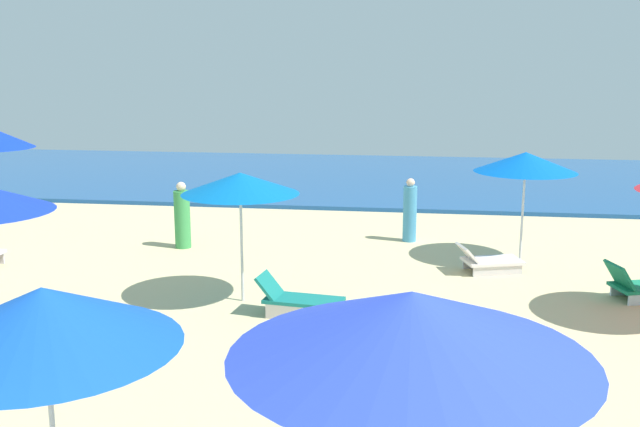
% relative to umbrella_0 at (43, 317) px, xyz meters
% --- Properties ---
extents(ocean, '(60.00, 11.82, 0.12)m').
position_rel_umbrella_0_xyz_m(ocean, '(0.30, 20.75, -2.01)').
color(ocean, '#1B4E90').
rests_on(ocean, ground_plane).
extents(umbrella_0, '(2.37, 2.37, 2.34)m').
position_rel_umbrella_0_xyz_m(umbrella_0, '(0.00, 0.00, 0.00)').
color(umbrella_0, silver).
rests_on(umbrella_0, ground_plane).
extents(umbrella_2, '(2.07, 2.07, 2.33)m').
position_rel_umbrella_0_xyz_m(umbrella_2, '(0.06, 6.63, 0.07)').
color(umbrella_2, silver).
rests_on(umbrella_2, ground_plane).
extents(lounge_chair_2_0, '(1.51, 0.75, 0.70)m').
position_rel_umbrella_0_xyz_m(lounge_chair_2_0, '(1.18, 5.97, -1.79)').
color(lounge_chair_2_0, silver).
rests_on(lounge_chair_2_0, ground_plane).
extents(umbrella_4, '(2.14, 2.14, 2.36)m').
position_rel_umbrella_0_xyz_m(umbrella_4, '(5.33, 10.05, 0.08)').
color(umbrella_4, silver).
rests_on(umbrella_4, ground_plane).
extents(lounge_chair_4_0, '(1.41, 1.01, 0.59)m').
position_rel_umbrella_0_xyz_m(lounge_chair_4_0, '(4.57, 9.10, -1.83)').
color(lounge_chair_4_0, silver).
rests_on(lounge_chair_4_0, ground_plane).
extents(umbrella_5, '(2.50, 2.50, 2.73)m').
position_rel_umbrella_0_xyz_m(umbrella_5, '(3.14, -0.89, 0.43)').
color(umbrella_5, silver).
rests_on(umbrella_5, ground_plane).
extents(beachgoer_0, '(0.39, 0.39, 1.52)m').
position_rel_umbrella_0_xyz_m(beachgoer_0, '(2.93, 11.51, -1.36)').
color(beachgoer_0, '#4496C1').
rests_on(beachgoer_0, ground_plane).
extents(beachgoer_2, '(0.49, 0.49, 1.54)m').
position_rel_umbrella_0_xyz_m(beachgoer_2, '(-2.24, 10.16, -1.36)').
color(beachgoer_2, '#3B984D').
rests_on(beachgoer_2, ground_plane).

